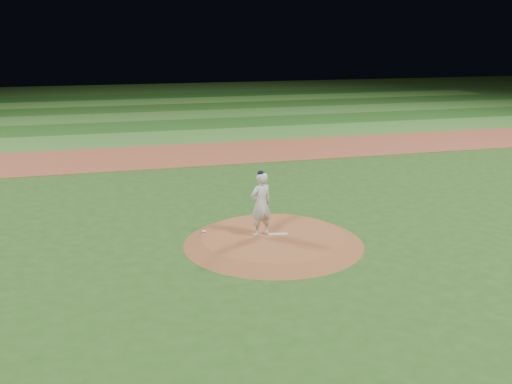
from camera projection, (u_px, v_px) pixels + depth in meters
name	position (u px, v px, depth m)	size (l,w,h in m)	color
ground	(273.00, 243.00, 17.49)	(120.00, 120.00, 0.00)	#254D18
infield_dirt_band	(196.00, 154.00, 30.49)	(70.00, 6.00, 0.02)	brown
outfield_stripe_0	(181.00, 137.00, 35.59)	(70.00, 5.00, 0.02)	#377129
outfield_stripe_1	(171.00, 125.00, 40.24)	(70.00, 5.00, 0.02)	#1F4D19
outfield_stripe_2	(163.00, 116.00, 44.88)	(70.00, 5.00, 0.02)	#366A26
outfield_stripe_3	(156.00, 108.00, 49.52)	(70.00, 5.00, 0.02)	#1E4A17
outfield_stripe_4	(151.00, 102.00, 54.16)	(70.00, 5.00, 0.02)	#3C732A
outfield_stripe_5	(146.00, 96.00, 58.81)	(70.00, 5.00, 0.02)	#194616
pitchers_mound	(273.00, 239.00, 17.46)	(5.50, 5.50, 0.25)	brown
pitching_rubber	(278.00, 234.00, 17.50)	(0.61, 0.15, 0.03)	silver
rosin_bag	(204.00, 231.00, 17.70)	(0.12, 0.12, 0.07)	white
pitcher_on_mound	(261.00, 204.00, 17.19)	(0.84, 0.68, 2.04)	silver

